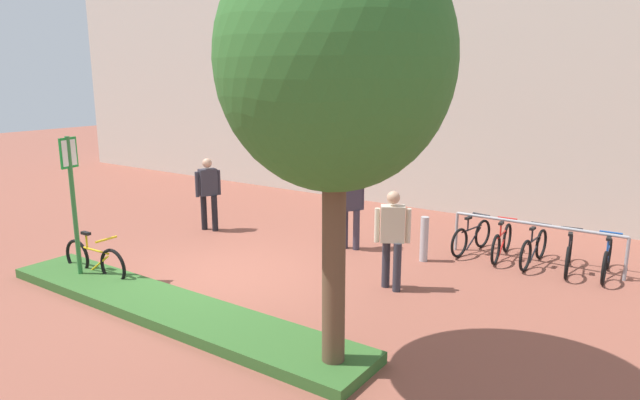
% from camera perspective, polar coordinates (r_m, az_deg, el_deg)
% --- Properties ---
extents(ground_plane, '(60.00, 60.00, 0.00)m').
position_cam_1_polar(ground_plane, '(10.39, -9.70, -7.68)').
color(ground_plane, brown).
extents(building_facade, '(28.00, 1.20, 10.00)m').
position_cam_1_polar(building_facade, '(16.02, 9.49, 17.60)').
color(building_facade, beige).
rests_on(building_facade, ground).
extents(planter_strip, '(7.00, 1.10, 0.16)m').
position_cam_1_polar(planter_strip, '(9.01, -15.30, -10.69)').
color(planter_strip, '#336028').
rests_on(planter_strip, ground).
extents(tree_sidewalk, '(2.66, 2.66, 5.22)m').
position_cam_1_polar(tree_sidewalk, '(6.23, 1.54, 14.03)').
color(tree_sidewalk, brown).
rests_on(tree_sidewalk, ground).
extents(parking_sign_post, '(0.11, 0.36, 2.59)m').
position_cam_1_polar(parking_sign_post, '(10.38, -24.16, 1.03)').
color(parking_sign_post, '#2D7238').
rests_on(parking_sign_post, ground).
extents(bike_at_sign, '(1.68, 0.42, 0.86)m').
position_cam_1_polar(bike_at_sign, '(10.75, -22.19, -5.81)').
color(bike_at_sign, black).
rests_on(bike_at_sign, ground).
extents(bike_rack_cluster, '(3.21, 1.63, 0.83)m').
position_cam_1_polar(bike_rack_cluster, '(11.52, 21.21, -4.53)').
color(bike_rack_cluster, '#99999E').
rests_on(bike_rack_cluster, ground).
extents(bollard_steel, '(0.16, 0.16, 0.90)m').
position_cam_1_polar(bollard_steel, '(11.07, 10.68, -3.98)').
color(bollard_steel, '#ADADB2').
rests_on(bollard_steel, ground).
extents(person_suited_navy, '(0.42, 0.53, 1.72)m').
position_cam_1_polar(person_suited_navy, '(11.53, 3.20, -0.37)').
color(person_suited_navy, '#383342').
rests_on(person_suited_navy, ground).
extents(person_shirt_blue, '(0.54, 0.41, 1.72)m').
position_cam_1_polar(person_shirt_blue, '(9.40, 7.46, -3.48)').
color(person_shirt_blue, '#2D2D38').
rests_on(person_shirt_blue, ground).
extents(person_suited_dark, '(0.44, 0.56, 1.72)m').
position_cam_1_polar(person_suited_dark, '(13.19, -11.44, 1.06)').
color(person_suited_dark, black).
rests_on(person_suited_dark, ground).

